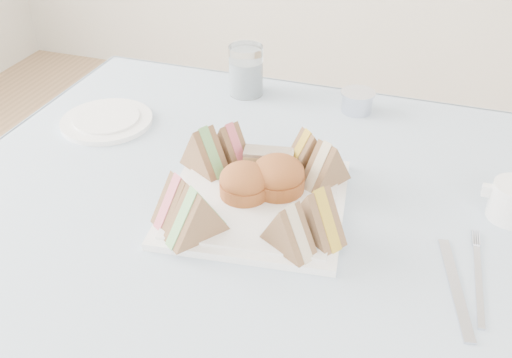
% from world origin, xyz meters
% --- Properties ---
extents(tablecloth, '(1.02, 1.02, 0.01)m').
position_xyz_m(tablecloth, '(0.00, 0.00, 0.74)').
color(tablecloth, '#A3BCD6').
rests_on(tablecloth, table).
extents(serving_plate, '(0.31, 0.31, 0.01)m').
position_xyz_m(serving_plate, '(0.01, 0.05, 0.75)').
color(serving_plate, white).
rests_on(serving_plate, tablecloth).
extents(sandwich_fl_a, '(0.08, 0.09, 0.08)m').
position_xyz_m(sandwich_fl_a, '(-0.08, -0.02, 0.80)').
color(sandwich_fl_a, '#997650').
rests_on(sandwich_fl_a, serving_plate).
extents(sandwich_fl_b, '(0.09, 0.10, 0.08)m').
position_xyz_m(sandwich_fl_b, '(-0.04, -0.05, 0.80)').
color(sandwich_fl_b, '#997650').
rests_on(sandwich_fl_b, serving_plate).
extents(sandwich_fr_a, '(0.10, 0.09, 0.08)m').
position_xyz_m(sandwich_fr_a, '(0.12, 0.00, 0.80)').
color(sandwich_fr_a, '#997650').
rests_on(sandwich_fr_a, serving_plate).
extents(sandwich_fr_b, '(0.09, 0.07, 0.07)m').
position_xyz_m(sandwich_fr_b, '(0.09, -0.04, 0.79)').
color(sandwich_fr_b, '#997650').
rests_on(sandwich_fr_b, serving_plate).
extents(sandwich_bl_a, '(0.10, 0.08, 0.08)m').
position_xyz_m(sandwich_bl_a, '(-0.10, 0.11, 0.80)').
color(sandwich_bl_a, '#997650').
rests_on(sandwich_bl_a, serving_plate).
extents(sandwich_bl_b, '(0.09, 0.07, 0.07)m').
position_xyz_m(sandwich_bl_b, '(-0.07, 0.15, 0.79)').
color(sandwich_bl_b, '#997650').
rests_on(sandwich_bl_b, serving_plate).
extents(sandwich_br_a, '(0.08, 0.09, 0.08)m').
position_xyz_m(sandwich_br_a, '(0.10, 0.13, 0.80)').
color(sandwich_br_a, '#997650').
rests_on(sandwich_br_a, serving_plate).
extents(sandwich_br_b, '(0.09, 0.09, 0.07)m').
position_xyz_m(sandwich_br_b, '(0.06, 0.16, 0.79)').
color(sandwich_br_b, '#997650').
rests_on(sandwich_br_b, serving_plate).
extents(scone_left, '(0.08, 0.08, 0.05)m').
position_xyz_m(scone_left, '(-0.01, 0.06, 0.78)').
color(scone_left, '#A86738').
rests_on(scone_left, serving_plate).
extents(scone_right, '(0.12, 0.12, 0.06)m').
position_xyz_m(scone_right, '(0.04, 0.09, 0.79)').
color(scone_right, '#A86738').
rests_on(scone_right, serving_plate).
extents(pastry_slice, '(0.09, 0.05, 0.04)m').
position_xyz_m(pastry_slice, '(0.01, 0.14, 0.78)').
color(pastry_slice, tan).
rests_on(pastry_slice, serving_plate).
extents(side_plate, '(0.20, 0.20, 0.01)m').
position_xyz_m(side_plate, '(-0.35, 0.21, 0.75)').
color(side_plate, white).
rests_on(side_plate, tablecloth).
extents(water_glass, '(0.09, 0.09, 0.11)m').
position_xyz_m(water_glass, '(-0.14, 0.42, 0.80)').
color(water_glass, white).
rests_on(water_glass, tablecloth).
extents(tea_strainer, '(0.08, 0.08, 0.04)m').
position_xyz_m(tea_strainer, '(0.10, 0.42, 0.77)').
color(tea_strainer, silver).
rests_on(tea_strainer, tablecloth).
extents(knife, '(0.06, 0.18, 0.00)m').
position_xyz_m(knife, '(0.32, -0.03, 0.75)').
color(knife, silver).
rests_on(knife, tablecloth).
extents(fork, '(0.02, 0.16, 0.00)m').
position_xyz_m(fork, '(0.35, -0.02, 0.75)').
color(fork, silver).
rests_on(fork, tablecloth).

